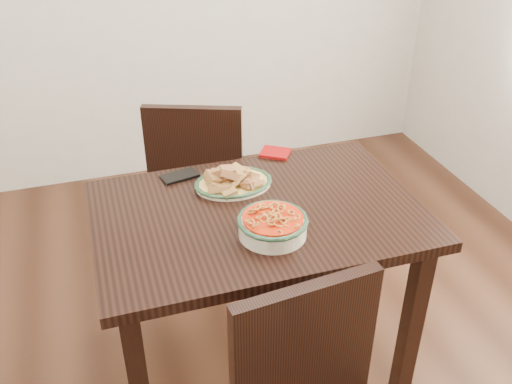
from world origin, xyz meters
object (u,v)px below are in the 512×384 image
object	(u,v)px
chair_far	(199,176)
fish_plate	(233,175)
smartphone	(180,176)
noodle_bowl	(273,223)
dining_table	(258,235)

from	to	relation	value
chair_far	fish_plate	xyz separation A→B (m)	(0.02, -0.54, 0.30)
chair_far	smartphone	distance (m)	0.51
noodle_bowl	dining_table	bearing A→B (deg)	90.44
dining_table	fish_plate	world-z (taller)	fish_plate
fish_plate	chair_far	bearing A→B (deg)	91.97
dining_table	chair_far	xyz separation A→B (m)	(-0.05, 0.72, -0.14)
chair_far	smartphone	world-z (taller)	chair_far
dining_table	fish_plate	bearing A→B (deg)	101.45
fish_plate	noodle_bowl	world-z (taller)	fish_plate
smartphone	fish_plate	bearing A→B (deg)	-47.82
dining_table	smartphone	xyz separation A→B (m)	(-0.21, 0.30, 0.11)
fish_plate	dining_table	bearing A→B (deg)	-78.55
fish_plate	smartphone	world-z (taller)	fish_plate
dining_table	noodle_bowl	world-z (taller)	noodle_bowl
fish_plate	noodle_bowl	xyz separation A→B (m)	(0.04, -0.33, -0.00)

